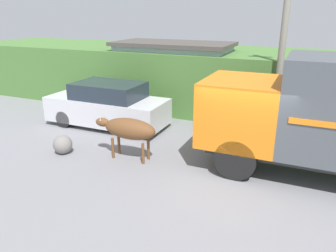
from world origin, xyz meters
name	(u,v)px	position (x,y,z in m)	size (l,w,h in m)	color
ground_plane	(242,172)	(0.00, 0.00, 0.00)	(60.00, 60.00, 0.00)	gray
hillside_embankment	(274,84)	(0.00, 6.36, 1.33)	(32.00, 5.06, 2.67)	#4C7A38
building_backdrop	(173,76)	(-4.38, 5.31, 1.54)	(5.28, 2.70, 3.05)	#99ADB7
brown_cow	(128,129)	(-3.42, -0.44, 0.97)	(2.07, 0.64, 1.30)	brown
parked_suv	(107,105)	(-5.75, 1.90, 0.84)	(4.77, 1.90, 1.76)	silver
pedestrian_on_hill	(215,106)	(-1.83, 3.47, 0.88)	(0.38, 0.38, 1.58)	#38332D
utility_pole	(282,53)	(0.41, 3.62, 2.97)	(0.90, 0.23, 5.71)	gray
roadside_rock	(63,144)	(-5.57, -0.97, 0.30)	(0.61, 0.61, 0.61)	gray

